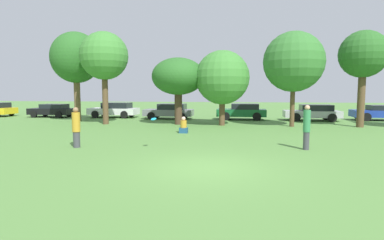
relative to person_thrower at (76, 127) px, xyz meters
The scene contains 17 objects.
ground_plane 6.54m from the person_thrower, 25.59° to the right, with size 120.00×120.00×0.00m, color #54843D.
person_thrower is the anchor object (origin of this frame).
person_catcher 9.64m from the person_thrower, ahead, with size 0.28×0.28×1.84m.
frisbee 3.42m from the person_thrower, ahead, with size 0.24×0.23×0.12m.
bystander_sitting 6.44m from the person_thrower, 54.34° to the left, with size 0.48×0.40×0.95m.
tree_0 13.15m from the person_thrower, 117.95° to the left, with size 3.88×3.88×7.04m.
tree_1 10.42m from the person_thrower, 106.38° to the left, with size 3.44×3.44×6.66m.
tree_2 10.47m from the person_thrower, 75.29° to the left, with size 3.80×3.80×4.79m.
tree_3 11.44m from the person_thrower, 59.05° to the left, with size 3.76×3.76×5.23m.
tree_4 14.59m from the person_thrower, 42.21° to the left, with size 4.04×4.04×6.38m.
tree_5 18.31m from the person_thrower, 33.27° to the left, with size 3.09×3.09×6.38m.
parked_car_black 17.68m from the person_thrower, 125.27° to the left, with size 3.98×1.92×1.22m.
parked_car_white 15.47m from the person_thrower, 106.19° to the left, with size 4.44×2.04×1.36m.
parked_car_grey 14.20m from the person_thrower, 86.00° to the left, with size 4.23×2.09×1.31m.
parked_car_green 15.99m from the person_thrower, 63.11° to the left, with size 4.10×1.97×1.35m.
parked_car_silver 19.15m from the person_thrower, 47.59° to the left, with size 4.40×2.17×1.31m.
parked_car_blue 23.77m from the person_thrower, 39.07° to the left, with size 4.32×2.04×1.26m.
Camera 1 is at (0.90, -9.54, 2.40)m, focal length 29.16 mm.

